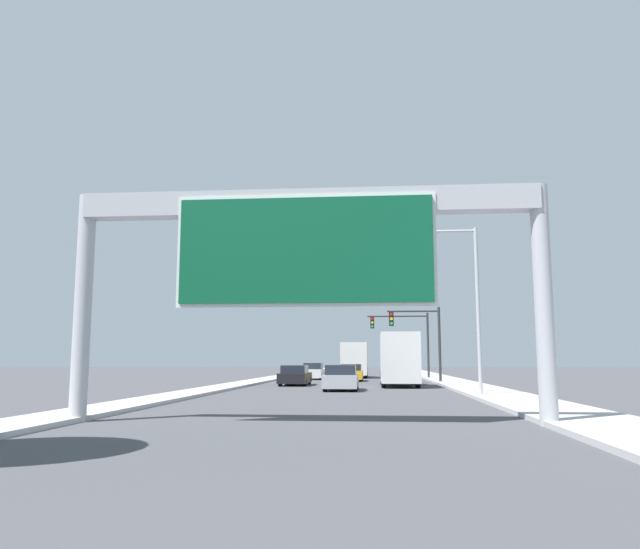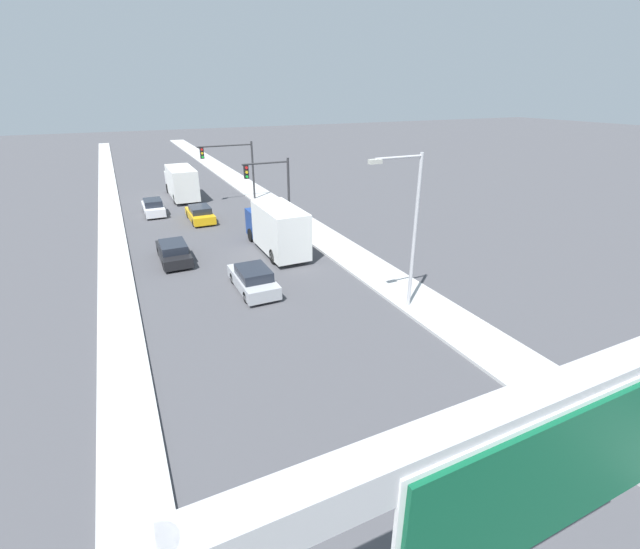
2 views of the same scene
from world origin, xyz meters
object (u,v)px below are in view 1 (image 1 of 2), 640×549
object	(u,v)px
sign_gantry	(306,243)
car_far_right	(295,376)
street_lamp_right	(469,294)
truck_box_primary	(399,360)
car_mid_center	(341,378)
traffic_light_mid_block	(407,333)
truck_box_secondary	(355,360)
car_near_left	(351,373)
car_near_center	(313,372)
traffic_light_near_intersection	(422,332)

from	to	relation	value
sign_gantry	car_far_right	bearing A→B (deg)	97.80
sign_gantry	street_lamp_right	xyz separation A→B (m)	(6.45, 13.15, -0.10)
car_far_right	truck_box_primary	bearing A→B (deg)	-10.15
car_mid_center	traffic_light_mid_block	xyz separation A→B (m)	(4.91, 21.34, 3.44)
truck_box_secondary	street_lamp_right	bearing A→B (deg)	-78.27
car_near_left	truck_box_primary	size ratio (longest dim) A/B	0.59
car_near_left	truck_box_primary	bearing A→B (deg)	-71.04
car_far_right	traffic_light_mid_block	size ratio (longest dim) A/B	0.78
car_near_center	traffic_light_near_intersection	size ratio (longest dim) A/B	0.76
truck_box_secondary	traffic_light_near_intersection	size ratio (longest dim) A/B	1.47
street_lamp_right	car_near_center	bearing A→B (deg)	111.36
car_near_center	truck_box_secondary	size ratio (longest dim) A/B	0.52
car_mid_center	traffic_light_near_intersection	bearing A→B (deg)	64.31
truck_box_secondary	street_lamp_right	size ratio (longest dim) A/B	1.03
street_lamp_right	truck_box_secondary	bearing A→B (deg)	101.73
car_near_center	traffic_light_mid_block	size ratio (longest dim) A/B	0.72
car_mid_center	traffic_light_near_intersection	world-z (taller)	traffic_light_near_intersection
truck_box_primary	traffic_light_near_intersection	distance (m)	6.48
truck_box_primary	truck_box_secondary	bearing A→B (deg)	99.97
car_near_left	car_far_right	xyz separation A→B (m)	(-3.50, -8.93, -0.01)
truck_box_secondary	car_near_left	bearing A→B (deg)	-90.00
car_near_left	traffic_light_mid_block	bearing A→B (deg)	48.90
traffic_light_mid_block	truck_box_secondary	bearing A→B (deg)	140.20
car_far_right	street_lamp_right	size ratio (longest dim) A/B	0.58
sign_gantry	truck_box_primary	size ratio (longest dim) A/B	1.75
car_mid_center	traffic_light_mid_block	distance (m)	22.17
truck_box_primary	car_mid_center	bearing A→B (deg)	-122.37
car_near_left	car_far_right	world-z (taller)	car_near_left
car_near_left	car_far_right	distance (m)	9.60
car_far_right	car_mid_center	size ratio (longest dim) A/B	1.03
sign_gantry	street_lamp_right	size ratio (longest dim) A/B	1.65
car_near_left	car_near_center	distance (m)	5.39
sign_gantry	car_near_left	size ratio (longest dim) A/B	2.96
car_near_center	truck_box_secondary	xyz separation A→B (m)	(3.50, 5.62, 1.01)
street_lamp_right	car_mid_center	bearing A→B (deg)	138.89
car_mid_center	truck_box_primary	size ratio (longest dim) A/B	0.59
truck_box_primary	traffic_light_mid_block	bearing A→B (deg)	84.89
traffic_light_mid_block	car_near_center	bearing A→B (deg)	-169.70
traffic_light_near_intersection	sign_gantry	bearing A→B (deg)	-100.26
car_near_left	truck_box_secondary	distance (m)	9.78
car_mid_center	truck_box_secondary	size ratio (longest dim) A/B	0.55
car_near_center	car_far_right	world-z (taller)	car_near_center
sign_gantry	truck_box_secondary	bearing A→B (deg)	90.00
car_mid_center	street_lamp_right	distance (m)	9.53
car_near_left	car_mid_center	world-z (taller)	car_mid_center
traffic_light_mid_block	street_lamp_right	xyz separation A→B (m)	(1.54, -26.97, 0.74)
car_near_left	truck_box_primary	distance (m)	10.83
traffic_light_near_intersection	traffic_light_mid_block	world-z (taller)	traffic_light_mid_block
sign_gantry	truck_box_secondary	world-z (taller)	sign_gantry
car_far_right	truck_box_primary	xyz separation A→B (m)	(7.00, -1.25, 1.08)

